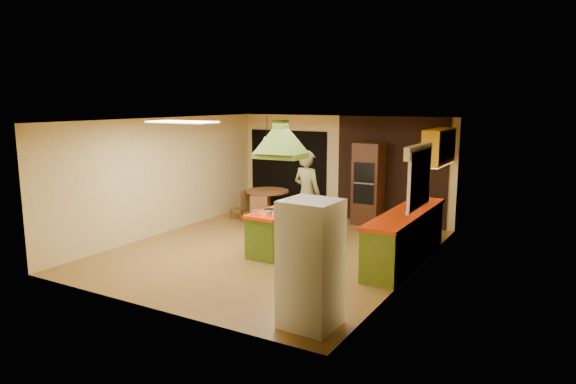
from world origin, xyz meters
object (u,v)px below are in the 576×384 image
Objects in this scene: man at (307,194)px; refrigerator at (311,264)px; kitchen_island at (281,230)px; wall_oven at (368,184)px; dining_table at (268,199)px; canister_large at (417,197)px.

refrigerator is at bearing 131.62° from man.
kitchen_island is at bearing 105.64° from man.
refrigerator is 5.75m from wall_oven.
man is 1.12× the size of refrigerator.
refrigerator reaches higher than kitchen_island.
refrigerator reaches higher than dining_table.
refrigerator is at bearing -92.68° from canister_large.
canister_large is (2.26, 0.24, 0.12)m from man.
refrigerator is at bearing -52.33° from kitchen_island.
dining_table is at bearing 128.45° from kitchen_island.
wall_oven is (0.67, 1.76, 0.03)m from man.
kitchen_island is 1.27m from man.
canister_large is (3.75, -0.57, 0.51)m from dining_table.
kitchen_island is at bearing -51.96° from dining_table.
wall_oven is (0.62, 2.93, 0.54)m from kitchen_island.
refrigerator is 6.82× the size of canister_large.
man reaches higher than refrigerator.
canister_large reaches higher than kitchen_island.
man reaches higher than canister_large.
man is 1.89m from wall_oven.
kitchen_island is 2.51m from dining_table.
dining_table is at bearing -15.30° from man.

